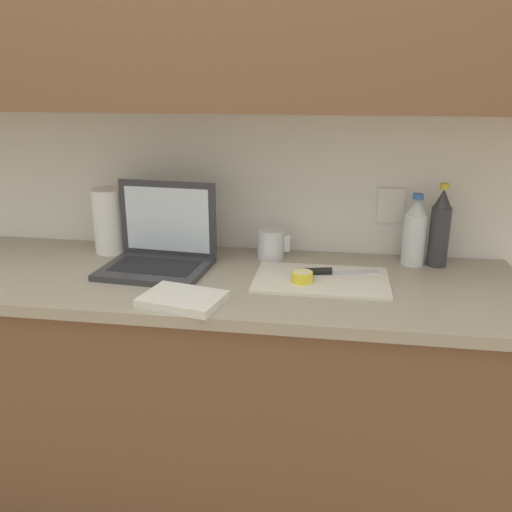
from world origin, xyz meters
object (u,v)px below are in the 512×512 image
bottle_oil_tall (440,229)px  paper_towel_roll (110,221)px  laptop (160,248)px  lemon_half_cut (302,277)px  cutting_board (321,280)px  knife (324,272)px  measuring_cup (271,244)px  bottle_green_soda (415,233)px

bottle_oil_tall → paper_towel_roll: bottle_oil_tall is taller
laptop → bottle_oil_tall: bottle_oil_tall is taller
lemon_half_cut → bottle_oil_tall: bearing=29.6°
cutting_board → knife: size_ratio=1.57×
cutting_board → measuring_cup: bearing=133.1°
knife → cutting_board: bearing=-115.2°
laptop → bottle_green_soda: (0.83, 0.16, 0.05)m
laptop → knife: laptop is taller
bottle_green_soda → bottle_oil_tall: bottle_oil_tall is taller
knife → laptop: bearing=164.7°
cutting_board → bottle_oil_tall: 0.45m
knife → bottle_green_soda: 0.35m
laptop → bottle_oil_tall: bearing=14.3°
measuring_cup → bottle_oil_tall: bearing=1.1°
lemon_half_cut → paper_towel_roll: (-0.70, 0.22, 0.09)m
knife → lemon_half_cut: bearing=-143.4°
knife → paper_towel_roll: bearing=155.3°
knife → measuring_cup: measuring_cup is taller
laptop → lemon_half_cut: bearing=-6.1°
bottle_oil_tall → paper_towel_roll: bearing=-178.8°
knife → lemon_half_cut: (-0.06, -0.08, 0.01)m
bottle_green_soda → measuring_cup: (-0.48, -0.01, -0.06)m
cutting_board → paper_towel_roll: paper_towel_roll is taller
cutting_board → knife: (0.01, 0.04, 0.01)m
knife → bottle_oil_tall: (0.37, 0.17, 0.11)m
cutting_board → bottle_green_soda: bearing=34.9°
knife → lemon_half_cut: 0.10m
lemon_half_cut → bottle_green_soda: 0.44m
laptop → cutting_board: size_ratio=0.86×
cutting_board → knife: knife is taller
knife → measuring_cup: (-0.19, 0.16, 0.03)m
bottle_green_soda → measuring_cup: 0.48m
laptop → bottle_green_soda: bearing=15.2°
laptop → bottle_oil_tall: (0.91, 0.16, 0.06)m
knife → lemon_half_cut: size_ratio=4.13×
lemon_half_cut → measuring_cup: 0.27m
measuring_cup → cutting_board: bearing=-46.9°
cutting_board → bottle_green_soda: 0.38m
knife → bottle_green_soda: size_ratio=1.10×
cutting_board → bottle_oil_tall: (0.38, 0.21, 0.12)m
cutting_board → bottle_green_soda: (0.30, 0.21, 0.11)m
cutting_board → lemon_half_cut: (-0.06, -0.04, 0.02)m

